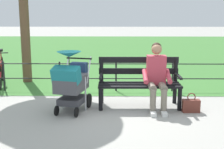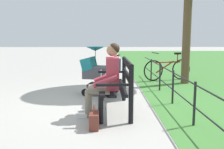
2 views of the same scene
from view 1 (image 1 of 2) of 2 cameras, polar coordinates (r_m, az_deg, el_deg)
The scene contains 8 objects.
ground_plane at distance 6.28m, azimuth 0.75°, elevation -5.88°, with size 60.00×60.00×0.00m, color #9E9B93.
grass_lawn at distance 14.91m, azimuth 0.76°, elevation 4.35°, with size 40.00×16.00×0.01m, color #3D7533.
park_bench at distance 6.27m, azimuth 4.92°, elevation -0.97°, with size 1.61×0.62×0.96m.
person_on_bench at distance 6.05m, azimuth 8.09°, elevation -0.03°, with size 0.53×0.74×1.28m.
stroller at distance 5.89m, azimuth -7.33°, elevation -1.16°, with size 0.68×0.97×1.15m.
handbag at distance 6.13m, azimuth 14.07°, elevation -5.43°, with size 0.32×0.14×0.37m.
park_fence at distance 7.40m, azimuth 2.93°, elevation 0.18°, with size 7.94×0.04×0.70m.
bicycle at distance 8.49m, azimuth -19.33°, elevation 0.62°, with size 0.60×1.60×0.89m.
Camera 1 is at (0.00, 5.99, 1.89)m, focal length 50.75 mm.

